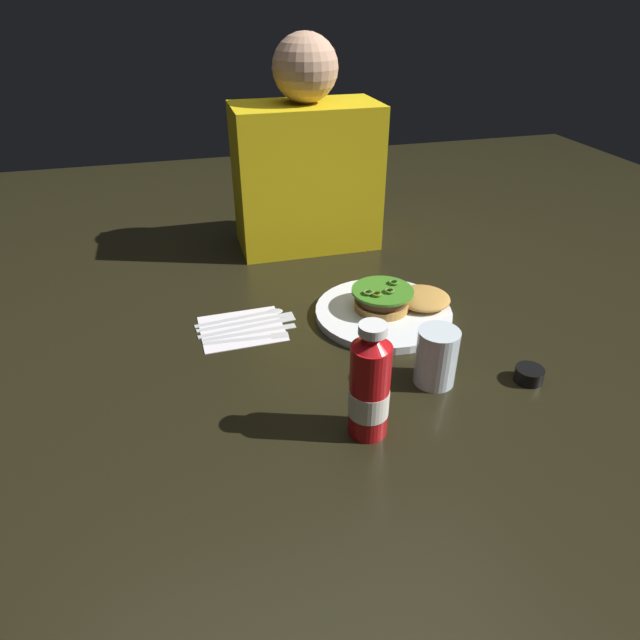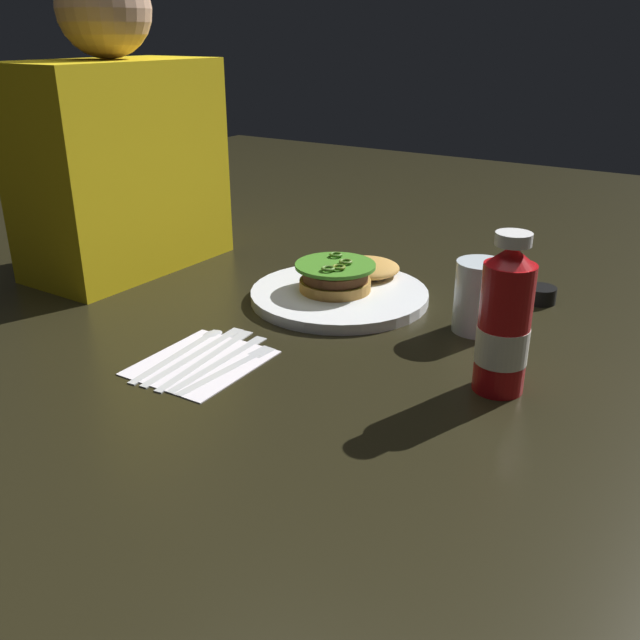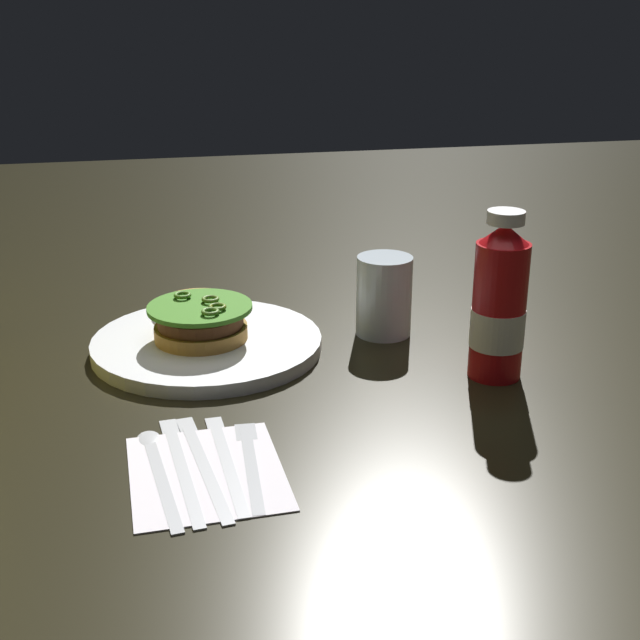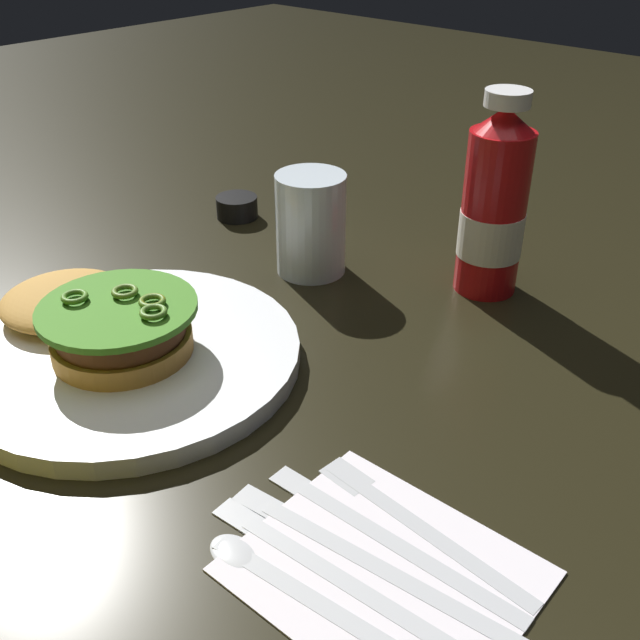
{
  "view_description": "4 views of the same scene",
  "coord_description": "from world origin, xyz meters",
  "px_view_note": "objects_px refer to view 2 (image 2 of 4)",
  "views": [
    {
      "loc": [
        -0.34,
        -0.87,
        0.62
      ],
      "look_at": [
        -0.11,
        -0.01,
        0.08
      ],
      "focal_mm": 30.67,
      "sensor_mm": 36.0,
      "label": 1
    },
    {
      "loc": [
        -0.86,
        -0.49,
        0.42
      ],
      "look_at": [
        -0.13,
        0.0,
        0.05
      ],
      "focal_mm": 38.88,
      "sensor_mm": 36.0,
      "label": 2
    },
    {
      "loc": [
        -0.97,
        0.17,
        0.43
      ],
      "look_at": [
        -0.06,
        -0.04,
        0.08
      ],
      "focal_mm": 47.82,
      "sensor_mm": 36.0,
      "label": 3
    },
    {
      "loc": [
        -0.43,
        0.38,
        0.37
      ],
      "look_at": [
        -0.08,
        -0.01,
        0.06
      ],
      "focal_mm": 41.68,
      "sensor_mm": 36.0,
      "label": 4
    }
  ],
  "objects_px": {
    "burger_sandwich": "(347,273)",
    "fork_utensil": "(236,363)",
    "water_glass": "(479,297)",
    "condiment_cup": "(540,295)",
    "napkin": "(201,362)",
    "butter_knife": "(212,353)",
    "spoon_utensil": "(190,345)",
    "table_knife": "(225,357)",
    "diner_person": "(120,149)",
    "dinner_plate": "(339,295)",
    "ketchup_bottle": "(504,324)",
    "steak_knife": "(201,349)"
  },
  "relations": [
    {
      "from": "dinner_plate",
      "to": "water_glass",
      "type": "distance_m",
      "value": 0.25
    },
    {
      "from": "dinner_plate",
      "to": "spoon_utensil",
      "type": "distance_m",
      "value": 0.29
    },
    {
      "from": "water_glass",
      "to": "butter_knife",
      "type": "bearing_deg",
      "value": 136.5
    },
    {
      "from": "burger_sandwich",
      "to": "diner_person",
      "type": "bearing_deg",
      "value": 102.34
    },
    {
      "from": "napkin",
      "to": "butter_knife",
      "type": "relative_size",
      "value": 0.81
    },
    {
      "from": "fork_utensil",
      "to": "butter_knife",
      "type": "distance_m",
      "value": 0.05
    },
    {
      "from": "ketchup_bottle",
      "to": "diner_person",
      "type": "height_order",
      "value": "diner_person"
    },
    {
      "from": "dinner_plate",
      "to": "table_knife",
      "type": "bearing_deg",
      "value": 178.15
    },
    {
      "from": "dinner_plate",
      "to": "condiment_cup",
      "type": "bearing_deg",
      "value": -58.24
    },
    {
      "from": "water_glass",
      "to": "diner_person",
      "type": "height_order",
      "value": "diner_person"
    },
    {
      "from": "ketchup_bottle",
      "to": "table_knife",
      "type": "xyz_separation_m",
      "value": [
        -0.13,
        0.34,
        -0.09
      ]
    },
    {
      "from": "condiment_cup",
      "to": "steak_knife",
      "type": "relative_size",
      "value": 0.24
    },
    {
      "from": "dinner_plate",
      "to": "napkin",
      "type": "bearing_deg",
      "value": 174.43
    },
    {
      "from": "napkin",
      "to": "dinner_plate",
      "type": "bearing_deg",
      "value": -5.57
    },
    {
      "from": "burger_sandwich",
      "to": "butter_knife",
      "type": "xyz_separation_m",
      "value": [
        -0.32,
        0.03,
        -0.03
      ]
    },
    {
      "from": "diner_person",
      "to": "burger_sandwich",
      "type": "bearing_deg",
      "value": -77.66
    },
    {
      "from": "fork_utensil",
      "to": "spoon_utensil",
      "type": "height_order",
      "value": "same"
    },
    {
      "from": "ketchup_bottle",
      "to": "water_glass",
      "type": "relative_size",
      "value": 1.88
    },
    {
      "from": "condiment_cup",
      "to": "butter_knife",
      "type": "bearing_deg",
      "value": 145.21
    },
    {
      "from": "butter_knife",
      "to": "table_knife",
      "type": "bearing_deg",
      "value": -90.64
    },
    {
      "from": "ketchup_bottle",
      "to": "fork_utensil",
      "type": "xyz_separation_m",
      "value": [
        -0.13,
        0.32,
        -0.09
      ]
    },
    {
      "from": "burger_sandwich",
      "to": "condiment_cup",
      "type": "height_order",
      "value": "burger_sandwich"
    },
    {
      "from": "ketchup_bottle",
      "to": "spoon_utensil",
      "type": "bearing_deg",
      "value": 106.91
    },
    {
      "from": "fork_utensil",
      "to": "diner_person",
      "type": "distance_m",
      "value": 0.55
    },
    {
      "from": "dinner_plate",
      "to": "condiment_cup",
      "type": "xyz_separation_m",
      "value": [
        0.18,
        -0.29,
        0.0
      ]
    },
    {
      "from": "ketchup_bottle",
      "to": "napkin",
      "type": "distance_m",
      "value": 0.4
    },
    {
      "from": "water_glass",
      "to": "condiment_cup",
      "type": "distance_m",
      "value": 0.18
    },
    {
      "from": "ketchup_bottle",
      "to": "napkin",
      "type": "height_order",
      "value": "ketchup_bottle"
    },
    {
      "from": "dinner_plate",
      "to": "spoon_utensil",
      "type": "height_order",
      "value": "dinner_plate"
    },
    {
      "from": "condiment_cup",
      "to": "napkin",
      "type": "relative_size",
      "value": 0.3
    },
    {
      "from": "napkin",
      "to": "butter_knife",
      "type": "distance_m",
      "value": 0.03
    },
    {
      "from": "water_glass",
      "to": "napkin",
      "type": "distance_m",
      "value": 0.42
    },
    {
      "from": "table_knife",
      "to": "diner_person",
      "type": "xyz_separation_m",
      "value": [
        0.22,
        0.43,
        0.22
      ]
    },
    {
      "from": "condiment_cup",
      "to": "burger_sandwich",
      "type": "bearing_deg",
      "value": 116.19
    },
    {
      "from": "fork_utensil",
      "to": "table_knife",
      "type": "distance_m",
      "value": 0.03
    },
    {
      "from": "condiment_cup",
      "to": "table_knife",
      "type": "xyz_separation_m",
      "value": [
        -0.46,
        0.29,
        -0.01
      ]
    },
    {
      "from": "water_glass",
      "to": "diner_person",
      "type": "bearing_deg",
      "value": 95.72
    },
    {
      "from": "water_glass",
      "to": "dinner_plate",
      "type": "bearing_deg",
      "value": 91.71
    },
    {
      "from": "dinner_plate",
      "to": "spoon_utensil",
      "type": "bearing_deg",
      "value": 164.55
    },
    {
      "from": "spoon_utensil",
      "to": "table_knife",
      "type": "bearing_deg",
      "value": -91.9
    },
    {
      "from": "ketchup_bottle",
      "to": "napkin",
      "type": "bearing_deg",
      "value": 112.87
    },
    {
      "from": "butter_knife",
      "to": "diner_person",
      "type": "xyz_separation_m",
      "value": [
        0.22,
        0.4,
        0.22
      ]
    },
    {
      "from": "diner_person",
      "to": "fork_utensil",
      "type": "bearing_deg",
      "value": -116.89
    },
    {
      "from": "water_glass",
      "to": "table_knife",
      "type": "relative_size",
      "value": 0.55
    },
    {
      "from": "burger_sandwich",
      "to": "fork_utensil",
      "type": "height_order",
      "value": "burger_sandwich"
    },
    {
      "from": "burger_sandwich",
      "to": "spoon_utensil",
      "type": "distance_m",
      "value": 0.32
    },
    {
      "from": "diner_person",
      "to": "condiment_cup",
      "type": "bearing_deg",
      "value": -71.78
    },
    {
      "from": "dinner_plate",
      "to": "fork_utensil",
      "type": "relative_size",
      "value": 1.69
    },
    {
      "from": "burger_sandwich",
      "to": "fork_utensil",
      "type": "distance_m",
      "value": 0.32
    },
    {
      "from": "spoon_utensil",
      "to": "fork_utensil",
      "type": "bearing_deg",
      "value": -95.55
    }
  ]
}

